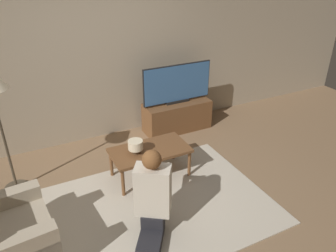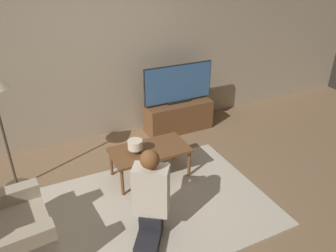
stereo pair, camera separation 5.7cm
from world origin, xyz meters
name	(u,v)px [view 2 (the right image)]	position (x,y,z in m)	size (l,w,h in m)	color
ground_plane	(148,210)	(0.00, 0.00, 0.00)	(10.00, 10.00, 0.00)	#896B4C
wall_back	(92,53)	(0.00, 1.93, 1.30)	(10.00, 0.06, 2.60)	tan
rug	(148,209)	(0.00, 0.00, 0.01)	(2.70, 1.82, 0.02)	beige
tv_stand	(178,116)	(1.18, 1.56, 0.24)	(1.06, 0.41, 0.47)	brown
tv	(178,84)	(1.18, 1.57, 0.78)	(1.13, 0.08, 0.61)	black
coffee_table	(150,152)	(0.28, 0.57, 0.36)	(0.96, 0.52, 0.41)	brown
person_kneeling	(151,195)	(-0.08, -0.32, 0.48)	(0.64, 0.78, 0.96)	#232328
table_lamp	(135,145)	(0.09, 0.57, 0.51)	(0.18, 0.18, 0.17)	#4C3823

